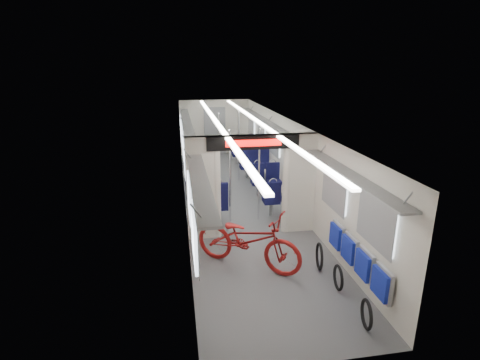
{
  "coord_description": "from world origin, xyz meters",
  "views": [
    {
      "loc": [
        -1.59,
        -9.73,
        3.77
      ],
      "look_at": [
        -0.14,
        -1.24,
        1.06
      ],
      "focal_mm": 28.0,
      "sensor_mm": 36.0,
      "label": 1
    }
  ],
  "objects_px": {
    "seat_bay_far_left": "(197,159)",
    "stanchion_near_left": "(230,177)",
    "stanchion_far_left": "(220,150)",
    "stanchion_far_right": "(239,147)",
    "bicycle": "(248,239)",
    "seat_bay_far_right": "(249,155)",
    "stanchion_near_right": "(259,175)",
    "seat_bay_near_right": "(273,186)",
    "bike_hoop_a": "(366,316)",
    "seat_bay_near_left": "(205,188)",
    "bike_hoop_c": "(319,257)",
    "flip_bench": "(357,257)",
    "bike_hoop_b": "(338,279)"
  },
  "relations": [
    {
      "from": "seat_bay_far_left",
      "to": "stanchion_near_left",
      "type": "distance_m",
      "value": 4.45
    },
    {
      "from": "stanchion_far_left",
      "to": "stanchion_far_right",
      "type": "distance_m",
      "value": 0.75
    },
    {
      "from": "bicycle",
      "to": "seat_bay_far_right",
      "type": "height_order",
      "value": "seat_bay_far_right"
    },
    {
      "from": "seat_bay_far_right",
      "to": "stanchion_near_right",
      "type": "relative_size",
      "value": 0.98
    },
    {
      "from": "seat_bay_near_right",
      "to": "stanchion_far_left",
      "type": "height_order",
      "value": "stanchion_far_left"
    },
    {
      "from": "seat_bay_near_right",
      "to": "bike_hoop_a",
      "type": "bearing_deg",
      "value": -88.92
    },
    {
      "from": "seat_bay_near_left",
      "to": "seat_bay_far_right",
      "type": "bearing_deg",
      "value": 61.51
    },
    {
      "from": "seat_bay_far_right",
      "to": "bike_hoop_a",
      "type": "bearing_deg",
      "value": -89.35
    },
    {
      "from": "seat_bay_near_right",
      "to": "stanchion_far_right",
      "type": "bearing_deg",
      "value": 103.48
    },
    {
      "from": "bike_hoop_a",
      "to": "seat_bay_far_right",
      "type": "bearing_deg",
      "value": 90.65
    },
    {
      "from": "bike_hoop_c",
      "to": "bicycle",
      "type": "bearing_deg",
      "value": 166.44
    },
    {
      "from": "stanchion_far_left",
      "to": "bicycle",
      "type": "bearing_deg",
      "value": -90.84
    },
    {
      "from": "bicycle",
      "to": "stanchion_far_left",
      "type": "bearing_deg",
      "value": 34.98
    },
    {
      "from": "stanchion_near_left",
      "to": "stanchion_far_right",
      "type": "relative_size",
      "value": 1.0
    },
    {
      "from": "flip_bench",
      "to": "seat_bay_near_right",
      "type": "xyz_separation_m",
      "value": [
        -0.42,
        4.15,
        -0.06
      ]
    },
    {
      "from": "bike_hoop_c",
      "to": "seat_bay_near_right",
      "type": "relative_size",
      "value": 0.28
    },
    {
      "from": "bike_hoop_a",
      "to": "stanchion_near_right",
      "type": "relative_size",
      "value": 0.2
    },
    {
      "from": "bicycle",
      "to": "seat_bay_near_right",
      "type": "distance_m",
      "value": 3.42
    },
    {
      "from": "seat_bay_near_right",
      "to": "bicycle",
      "type": "bearing_deg",
      "value": -112.33
    },
    {
      "from": "bike_hoop_c",
      "to": "stanchion_near_left",
      "type": "height_order",
      "value": "stanchion_near_left"
    },
    {
      "from": "stanchion_far_right",
      "to": "bike_hoop_a",
      "type": "bearing_deg",
      "value": -85.02
    },
    {
      "from": "bike_hoop_a",
      "to": "seat_bay_far_left",
      "type": "relative_size",
      "value": 0.24
    },
    {
      "from": "seat_bay_near_left",
      "to": "seat_bay_far_left",
      "type": "height_order",
      "value": "seat_bay_near_left"
    },
    {
      "from": "stanchion_near_right",
      "to": "stanchion_far_right",
      "type": "distance_m",
      "value": 3.27
    },
    {
      "from": "stanchion_near_right",
      "to": "seat_bay_near_right",
      "type": "bearing_deg",
      "value": 57.66
    },
    {
      "from": "bicycle",
      "to": "bike_hoop_b",
      "type": "xyz_separation_m",
      "value": [
        1.39,
        -1.02,
        -0.37
      ]
    },
    {
      "from": "bicycle",
      "to": "stanchion_near_left",
      "type": "xyz_separation_m",
      "value": [
        -0.02,
        2.21,
        0.58
      ]
    },
    {
      "from": "seat_bay_near_right",
      "to": "seat_bay_near_left",
      "type": "bearing_deg",
      "value": 179.64
    },
    {
      "from": "bike_hoop_b",
      "to": "seat_bay_near_right",
      "type": "distance_m",
      "value": 4.2
    },
    {
      "from": "flip_bench",
      "to": "seat_bay_far_left",
      "type": "distance_m",
      "value": 7.91
    },
    {
      "from": "bicycle",
      "to": "stanchion_far_right",
      "type": "bearing_deg",
      "value": 28.09
    },
    {
      "from": "bike_hoop_b",
      "to": "stanchion_far_right",
      "type": "bearing_deg",
      "value": 95.72
    },
    {
      "from": "seat_bay_far_left",
      "to": "stanchion_far_left",
      "type": "height_order",
      "value": "stanchion_far_left"
    },
    {
      "from": "bicycle",
      "to": "seat_bay_far_right",
      "type": "distance_m",
      "value": 6.75
    },
    {
      "from": "bike_hoop_c",
      "to": "stanchion_far_right",
      "type": "distance_m",
      "value": 5.9
    },
    {
      "from": "seat_bay_near_right",
      "to": "stanchion_far_left",
      "type": "distance_m",
      "value": 2.41
    },
    {
      "from": "bicycle",
      "to": "bike_hoop_b",
      "type": "relative_size",
      "value": 4.75
    },
    {
      "from": "seat_bay_near_right",
      "to": "stanchion_far_right",
      "type": "height_order",
      "value": "stanchion_far_right"
    },
    {
      "from": "seat_bay_far_right",
      "to": "stanchion_far_right",
      "type": "relative_size",
      "value": 0.98
    },
    {
      "from": "seat_bay_near_left",
      "to": "stanchion_far_left",
      "type": "distance_m",
      "value": 2.15
    },
    {
      "from": "seat_bay_near_right",
      "to": "bike_hoop_b",
      "type": "bearing_deg",
      "value": -88.69
    },
    {
      "from": "seat_bay_near_right",
      "to": "stanchion_near_right",
      "type": "height_order",
      "value": "stanchion_near_right"
    },
    {
      "from": "bicycle",
      "to": "bike_hoop_c",
      "type": "height_order",
      "value": "bicycle"
    },
    {
      "from": "bike_hoop_b",
      "to": "stanchion_near_left",
      "type": "bearing_deg",
      "value": 113.63
    },
    {
      "from": "seat_bay_far_left",
      "to": "stanchion_near_right",
      "type": "xyz_separation_m",
      "value": [
        1.26,
        -4.37,
        0.63
      ]
    },
    {
      "from": "seat_bay_near_left",
      "to": "seat_bay_near_right",
      "type": "height_order",
      "value": "seat_bay_near_left"
    },
    {
      "from": "bike_hoop_c",
      "to": "seat_bay_near_right",
      "type": "xyz_separation_m",
      "value": [
        -0.02,
        3.48,
        0.28
      ]
    },
    {
      "from": "bicycle",
      "to": "bike_hoop_b",
      "type": "bearing_deg",
      "value": -90.43
    },
    {
      "from": "bike_hoop_c",
      "to": "bike_hoop_a",
      "type": "bearing_deg",
      "value": -87.5
    },
    {
      "from": "stanchion_far_left",
      "to": "seat_bay_far_left",
      "type": "bearing_deg",
      "value": 114.22
    }
  ]
}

